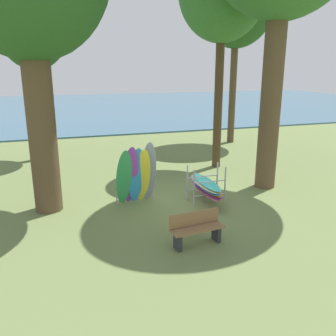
% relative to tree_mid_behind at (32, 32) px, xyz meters
% --- Properties ---
extents(ground_plane, '(80.00, 80.00, 0.00)m').
position_rel_tree_mid_behind_xyz_m(ground_plane, '(4.48, -7.58, -5.89)').
color(ground_plane, olive).
extents(lake_water, '(80.00, 36.00, 0.10)m').
position_rel_tree_mid_behind_xyz_m(lake_water, '(4.48, 22.88, -5.84)').
color(lake_water, '#38607A').
rests_on(lake_water, ground).
extents(tree_mid_behind, '(3.07, 3.07, 7.76)m').
position_rel_tree_mid_behind_xyz_m(tree_mid_behind, '(0.00, 0.00, 0.00)').
color(tree_mid_behind, brown).
rests_on(tree_mid_behind, ground).
extents(tree_far_right_back, '(4.21, 4.21, 10.20)m').
position_rel_tree_mid_behind_xyz_m(tree_far_right_back, '(10.65, 0.81, 1.84)').
color(tree_far_right_back, brown).
rests_on(tree_far_right_back, ground).
extents(leaning_board_pile, '(1.45, 0.75, 2.09)m').
position_rel_tree_mid_behind_xyz_m(leaning_board_pile, '(3.00, -7.33, -4.91)').
color(leaning_board_pile, '#339E56').
rests_on(leaning_board_pile, ground).
extents(board_storage_rack, '(1.15, 2.13, 1.25)m').
position_rel_tree_mid_behind_xyz_m(board_storage_rack, '(5.23, -7.87, -5.34)').
color(board_storage_rack, '#9EA0A5').
rests_on(board_storage_rack, ground).
extents(park_bench, '(1.44, 0.57, 0.85)m').
position_rel_tree_mid_behind_xyz_m(park_bench, '(3.80, -10.56, -5.44)').
color(park_bench, '#2D2D33').
rests_on(park_bench, ground).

